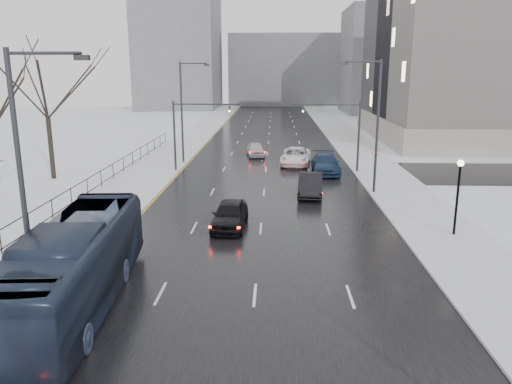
# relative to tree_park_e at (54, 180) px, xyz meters

# --- Properties ---
(road) EXTENTS (16.00, 150.00, 0.04)m
(road) POSITION_rel_tree_park_e_xyz_m (18.20, 16.00, 0.02)
(road) COLOR black
(road) RESTS_ON ground
(cross_road) EXTENTS (130.00, 10.00, 0.04)m
(cross_road) POSITION_rel_tree_park_e_xyz_m (18.20, 4.00, 0.02)
(cross_road) COLOR black
(cross_road) RESTS_ON ground
(sidewalk_left) EXTENTS (5.00, 150.00, 0.16)m
(sidewalk_left) POSITION_rel_tree_park_e_xyz_m (7.70, 16.00, 0.08)
(sidewalk_left) COLOR silver
(sidewalk_left) RESTS_ON ground
(sidewalk_right) EXTENTS (5.00, 150.00, 0.16)m
(sidewalk_right) POSITION_rel_tree_park_e_xyz_m (28.70, 16.00, 0.08)
(sidewalk_right) COLOR silver
(sidewalk_right) RESTS_ON ground
(park_strip) EXTENTS (14.00, 150.00, 0.12)m
(park_strip) POSITION_rel_tree_park_e_xyz_m (-1.80, 16.00, 0.06)
(park_strip) COLOR white
(park_strip) RESTS_ON ground
(tree_park_e) EXTENTS (9.45, 9.45, 13.50)m
(tree_park_e) POSITION_rel_tree_park_e_xyz_m (0.00, 0.00, 0.00)
(tree_park_e) COLOR black
(tree_park_e) RESTS_ON ground
(iron_fence) EXTENTS (0.06, 70.00, 1.30)m
(iron_fence) POSITION_rel_tree_park_e_xyz_m (5.20, -14.00, 0.91)
(iron_fence) COLOR black
(iron_fence) RESTS_ON sidewalk_left
(streetlight_r_mid) EXTENTS (2.95, 0.25, 10.00)m
(streetlight_r_mid) POSITION_rel_tree_park_e_xyz_m (26.37, -4.00, 5.62)
(streetlight_r_mid) COLOR #2D2D33
(streetlight_r_mid) RESTS_ON ground
(streetlight_l_near) EXTENTS (2.95, 0.25, 10.00)m
(streetlight_l_near) POSITION_rel_tree_park_e_xyz_m (10.03, -24.00, 5.62)
(streetlight_l_near) COLOR #2D2D33
(streetlight_l_near) RESTS_ON ground
(streetlight_l_far) EXTENTS (2.95, 0.25, 10.00)m
(streetlight_l_far) POSITION_rel_tree_park_e_xyz_m (10.03, 8.00, 5.62)
(streetlight_l_far) COLOR #2D2D33
(streetlight_l_far) RESTS_ON ground
(lamppost_r_mid) EXTENTS (0.36, 0.36, 4.28)m
(lamppost_r_mid) POSITION_rel_tree_park_e_xyz_m (29.20, -14.00, 2.94)
(lamppost_r_mid) COLOR black
(lamppost_r_mid) RESTS_ON sidewalk_right
(mast_signal_right) EXTENTS (6.10, 0.33, 6.50)m
(mast_signal_right) POSITION_rel_tree_park_e_xyz_m (25.53, 4.00, 4.11)
(mast_signal_right) COLOR #2D2D33
(mast_signal_right) RESTS_ON ground
(mast_signal_left) EXTENTS (6.10, 0.33, 6.50)m
(mast_signal_left) POSITION_rel_tree_park_e_xyz_m (10.87, 4.00, 4.11)
(mast_signal_left) COLOR #2D2D33
(mast_signal_left) RESTS_ON ground
(no_uturn_sign) EXTENTS (0.60, 0.06, 2.70)m
(no_uturn_sign) POSITION_rel_tree_park_e_xyz_m (27.40, 0.00, 2.30)
(no_uturn_sign) COLOR #2D2D33
(no_uturn_sign) RESTS_ON sidewalk_right
(bldg_far_right) EXTENTS (24.00, 20.00, 22.00)m
(bldg_far_right) POSITION_rel_tree_park_e_xyz_m (46.20, 71.00, 11.00)
(bldg_far_right) COLOR slate
(bldg_far_right) RESTS_ON ground
(bldg_far_left) EXTENTS (18.00, 22.00, 28.00)m
(bldg_far_left) POSITION_rel_tree_park_e_xyz_m (-3.80, 81.00, 14.00)
(bldg_far_left) COLOR slate
(bldg_far_left) RESTS_ON ground
(bldg_far_center) EXTENTS (30.00, 18.00, 18.00)m
(bldg_far_center) POSITION_rel_tree_park_e_xyz_m (22.20, 96.00, 9.00)
(bldg_far_center) COLOR slate
(bldg_far_center) RESTS_ON ground
(bus) EXTENTS (3.80, 12.70, 3.49)m
(bus) POSITION_rel_tree_park_e_xyz_m (11.20, -23.43, 1.78)
(bus) COLOR #26324A
(bus) RESTS_ON road
(sedan_center_near) EXTENTS (2.15, 4.87, 1.63)m
(sedan_center_near) POSITION_rel_tree_park_e_xyz_m (16.35, -12.88, 0.85)
(sedan_center_near) COLOR black
(sedan_center_near) RESTS_ON road
(sedan_right_near) EXTENTS (2.18, 5.18, 1.66)m
(sedan_right_near) POSITION_rel_tree_park_e_xyz_m (21.70, -4.80, 0.87)
(sedan_right_near) COLOR black
(sedan_right_near) RESTS_ON road
(sedan_right_cross) EXTENTS (3.39, 6.27, 1.67)m
(sedan_right_cross) POSITION_rel_tree_park_e_xyz_m (21.10, 7.61, 0.87)
(sedan_right_cross) COLOR white
(sedan_right_cross) RESTS_ON road
(sedan_right_far) EXTENTS (2.41, 5.88, 1.70)m
(sedan_right_far) POSITION_rel_tree_park_e_xyz_m (23.67, 3.64, 0.89)
(sedan_right_far) COLOR #182A48
(sedan_right_far) RESTS_ON road
(sedan_center_far) EXTENTS (2.33, 4.58, 1.49)m
(sedan_center_far) POSITION_rel_tree_park_e_xyz_m (16.93, 12.51, 0.79)
(sedan_center_far) COLOR silver
(sedan_center_far) RESTS_ON road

